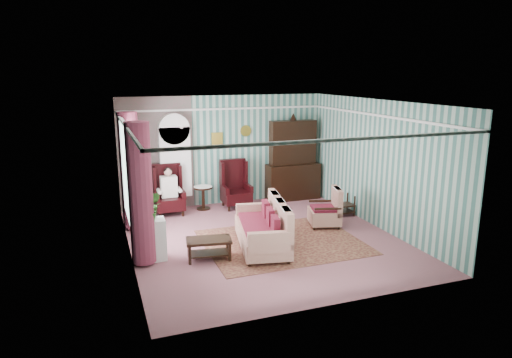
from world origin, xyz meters
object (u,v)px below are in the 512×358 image
object	(u,v)px
floral_armchair	(325,204)
dresser_hutch	(293,158)
sofa	(262,223)
wingback_right	(236,184)
round_side_table	(203,198)
seated_woman	(169,192)
plant_stand	(151,240)
nest_table	(344,205)
bookcase	(175,167)
wingback_left	(169,190)
coffee_table	(209,249)

from	to	relation	value
floral_armchair	dresser_hutch	bearing A→B (deg)	8.80
sofa	wingback_right	bearing A→B (deg)	3.96
round_side_table	sofa	bearing A→B (deg)	-80.93
dresser_hutch	wingback_right	distance (m)	1.86
floral_armchair	seated_woman	bearing A→B (deg)	72.09
dresser_hutch	round_side_table	size ratio (longest dim) A/B	3.93
plant_stand	nest_table	bearing A→B (deg)	13.84
bookcase	wingback_right	bearing A→B (deg)	-14.57
wingback_left	nest_table	bearing A→B (deg)	-20.85
bookcase	floral_armchair	distance (m)	3.93
bookcase	seated_woman	size ratio (longest dim) A/B	1.90
wingback_left	floral_armchair	xyz separation A→B (m)	(3.22, -2.12, -0.08)
coffee_table	nest_table	bearing A→B (deg)	21.84
bookcase	plant_stand	distance (m)	3.39
dresser_hutch	wingback_right	xyz separation A→B (m)	(-1.75, -0.27, -0.55)
seated_woman	floral_armchair	size ratio (longest dim) A/B	1.09
wingback_right	round_side_table	bearing A→B (deg)	169.99
wingback_left	floral_armchair	size ratio (longest dim) A/B	1.15
nest_table	plant_stand	xyz separation A→B (m)	(-4.87, -1.20, 0.13)
wingback_right	coffee_table	bearing A→B (deg)	-116.10
round_side_table	seated_woman	bearing A→B (deg)	-170.54
floral_armchair	coffee_table	world-z (taller)	floral_armchair
wingback_right	wingback_left	bearing A→B (deg)	180.00
wingback_right	nest_table	xyz separation A→B (m)	(2.32, -1.55, -0.35)
dresser_hutch	seated_woman	size ratio (longest dim) A/B	2.00
wingback_right	seated_woman	world-z (taller)	wingback_right
round_side_table	plant_stand	size ratio (longest dim) A/B	0.75
dresser_hutch	floral_armchair	bearing A→B (deg)	-96.73
plant_stand	coffee_table	bearing A→B (deg)	-17.92
bookcase	round_side_table	xyz separation A→B (m)	(0.65, -0.24, -0.82)
round_side_table	nest_table	bearing A→B (deg)	-28.20
dresser_hutch	floral_armchair	xyz separation A→B (m)	(-0.28, -2.39, -0.64)
seated_woman	sofa	world-z (taller)	seated_woman
wingback_left	sofa	size ratio (longest dim) A/B	0.62
coffee_table	wingback_left	bearing A→B (deg)	94.42
seated_woman	plant_stand	world-z (taller)	seated_woman
wingback_right	round_side_table	xyz separation A→B (m)	(-0.85, 0.15, -0.33)
dresser_hutch	wingback_left	xyz separation A→B (m)	(-3.50, -0.27, -0.55)
bookcase	coffee_table	world-z (taller)	bookcase
wingback_left	round_side_table	xyz separation A→B (m)	(0.90, 0.15, -0.33)
nest_table	plant_stand	size ratio (longest dim) A/B	0.68
wingback_left	sofa	world-z (taller)	wingback_left
seated_woman	nest_table	distance (m)	4.37
bookcase	dresser_hutch	distance (m)	3.25
sofa	coffee_table	xyz separation A→B (m)	(-1.15, -0.20, -0.32)
wingback_right	bookcase	bearing A→B (deg)	165.43
dresser_hutch	sofa	distance (m)	3.85
round_side_table	nest_table	distance (m)	3.60
sofa	floral_armchair	size ratio (longest dim) A/B	1.85
bookcase	coffee_table	size ratio (longest dim) A/B	2.64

